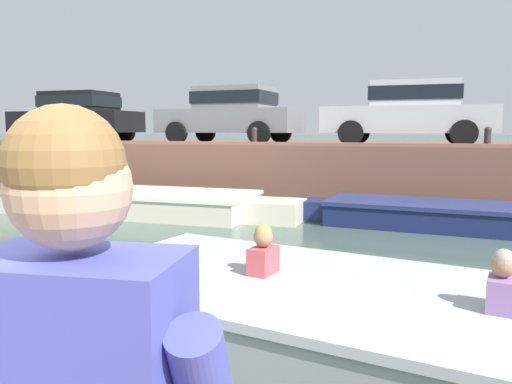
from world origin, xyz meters
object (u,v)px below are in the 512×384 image
mooring_bollard_east (488,136)px  motorboat_passing (418,326)px  car_centre_silver (409,111)px  mooring_bollard_west (51,135)px  boat_moored_central_navy (436,215)px  car_leftmost_black (78,115)px  mooring_bollard_mid (254,135)px  boat_moored_west_cream (140,202)px  car_left_inner_grey (232,113)px

mooring_bollard_east → motorboat_passing: bearing=-98.4°
car_centre_silver → mooring_bollard_west: 10.04m
boat_moored_central_navy → car_leftmost_black: size_ratio=1.40×
boat_moored_central_navy → mooring_bollard_west: (-10.66, 1.63, 1.50)m
mooring_bollard_mid → mooring_bollard_east: (5.31, 0.00, 0.00)m
boat_moored_west_cream → mooring_bollard_mid: 3.28m
motorboat_passing → car_leftmost_black: car_leftmost_black is taller
car_left_inner_grey → car_leftmost_black: bearing=180.0°
mooring_bollard_west → mooring_bollard_mid: bearing=0.0°
car_centre_silver → mooring_bollard_mid: car_centre_silver is taller
boat_moored_west_cream → boat_moored_central_navy: bearing=5.1°
boat_moored_central_navy → car_centre_silver: (-0.71, 2.83, 2.11)m
motorboat_passing → car_leftmost_black: size_ratio=1.85×
car_left_inner_grey → car_centre_silver: (4.73, 0.00, 0.00)m
boat_moored_central_navy → motorboat_passing: size_ratio=0.76×
car_centre_silver → car_leftmost_black: bearing=-180.0°
motorboat_passing → boat_moored_central_navy: bearing=88.6°
car_left_inner_grey → car_centre_silver: bearing=0.1°
boat_moored_central_navy → car_left_inner_grey: bearing=152.6°
car_left_inner_grey → car_centre_silver: size_ratio=0.96×
motorboat_passing → car_centre_silver: 9.02m
boat_moored_central_navy → car_leftmost_black: (-10.67, 2.83, 2.11)m
boat_moored_west_cream → mooring_bollard_mid: size_ratio=15.57×
mooring_bollard_west → car_leftmost_black: bearing=90.4°
car_left_inner_grey → mooring_bollard_east: car_left_inner_grey is taller
mooring_bollard_west → mooring_bollard_east: bearing=0.0°
motorboat_passing → mooring_bollard_east: (1.12, 7.55, 1.50)m
car_left_inner_grey → mooring_bollard_west: car_left_inner_grey is taller
boat_moored_central_navy → mooring_bollard_west: bearing=171.3°
boat_moored_central_navy → motorboat_passing: bearing=-91.4°
mooring_bollard_west → mooring_bollard_east: same height
car_leftmost_black → mooring_bollard_east: 11.72m
car_centre_silver → boat_moored_central_navy: bearing=-75.9°
boat_moored_west_cream → mooring_bollard_west: 5.11m
car_leftmost_black → mooring_bollard_east: bearing=-5.9°
mooring_bollard_mid → boat_moored_west_cream: bearing=-131.7°
boat_moored_west_cream → car_left_inner_grey: (0.84, 3.38, 2.09)m
motorboat_passing → mooring_bollard_west: 13.03m
car_leftmost_black → mooring_bollard_west: size_ratio=8.90×
car_centre_silver → motorboat_passing: bearing=-86.3°
boat_moored_central_navy → mooring_bollard_east: 2.42m
boat_moored_west_cream → boat_moored_central_navy: size_ratio=1.25×
car_leftmost_black → car_centre_silver: size_ratio=0.96×
motorboat_passing → car_leftmost_black: (-10.52, 8.76, 2.10)m
boat_moored_central_navy → mooring_bollard_west: 10.89m
boat_moored_central_navy → mooring_bollard_east: (0.97, 1.63, 1.50)m
boat_moored_west_cream → motorboat_passing: size_ratio=0.95×
motorboat_passing → car_left_inner_grey: 10.44m
motorboat_passing → mooring_bollard_mid: mooring_bollard_mid is taller
car_left_inner_grey → mooring_bollard_mid: 1.74m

